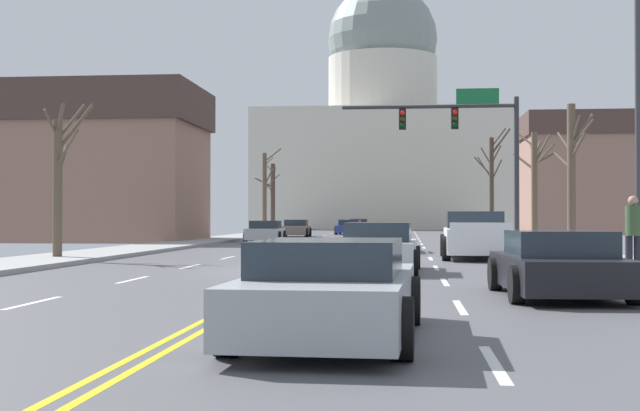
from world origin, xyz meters
name	(u,v)px	position (x,y,z in m)	size (l,w,h in m)	color
ground	(303,271)	(0.00, 0.00, 0.02)	(20.00, 180.00, 0.20)	#505055
signal_gantry	(467,134)	(5.42, 16.65, 5.14)	(7.91, 0.41, 7.05)	#28282D
street_lamp_right	(627,54)	(7.96, -1.04, 5.35)	(2.14, 0.24, 8.96)	#333338
capitol_building	(383,135)	(0.00, 79.41, 11.05)	(28.85, 18.64, 31.35)	beige
sedan_near_00	(384,238)	(1.77, 13.00, 0.57)	(2.15, 4.71, 1.20)	#1E7247
pickup_truck_near_01	(476,237)	(5.05, 7.62, 0.73)	(2.46, 5.78, 1.61)	silver
sedan_near_02	(379,249)	(1.98, -0.03, 0.60)	(2.15, 4.38, 1.28)	silver
sedan_near_03	(559,266)	(5.36, -6.60, 0.55)	(2.20, 4.27, 1.18)	black
sedan_near_04	(331,291)	(1.78, -12.19, 0.56)	(2.14, 4.70, 1.16)	#9EA3A8
sedan_oncoming_00	(265,232)	(-5.12, 25.03, 0.57)	(2.15, 4.27, 1.20)	silver
sedan_oncoming_01	(296,229)	(-5.03, 37.79, 0.57)	(2.06, 4.42, 1.21)	#6B6056
sedan_oncoming_02	(350,227)	(-1.82, 46.88, 0.55)	(2.19, 4.64, 1.18)	navy
sedan_oncoming_03	(359,226)	(-1.78, 60.22, 0.57)	(2.02, 4.40, 1.21)	#B71414
flank_building_00	(79,163)	(-16.16, 25.72, 4.51)	(14.19, 8.47, 8.89)	#8C6656
flank_building_01	(583,174)	(16.80, 48.08, 4.88)	(9.40, 7.00, 9.64)	#8C6656
bare_tree_00	(572,174)	(8.60, 9.28, 2.96)	(1.34, 2.22, 5.34)	brown
bare_tree_01	(273,196)	(-8.83, 51.49, 3.20)	(2.10, 1.54, 6.07)	#423328
bare_tree_02	(535,181)	(8.87, 20.00, 3.15)	(1.82, 2.83, 5.54)	brown
bare_tree_03	(265,191)	(-8.28, 44.03, 3.41)	(1.41, 1.44, 6.70)	brown
bare_tree_04	(492,182)	(7.91, 30.68, 3.54)	(2.16, 2.02, 6.66)	#423328
bare_tree_05	(59,178)	(-8.52, 4.58, 2.70)	(1.36, 2.17, 5.09)	brown
pedestrian_00	(633,231)	(7.70, -2.49, 1.12)	(0.35, 0.34, 1.76)	black
bicycle_parked	(599,251)	(7.87, 1.73, 0.49)	(0.12, 1.77, 0.85)	black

